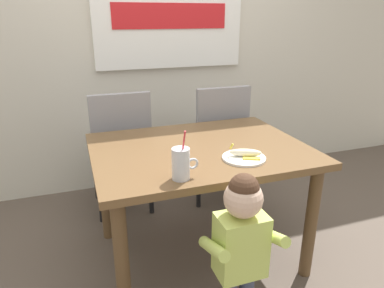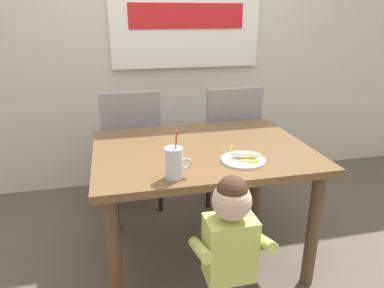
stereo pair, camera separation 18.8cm
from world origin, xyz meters
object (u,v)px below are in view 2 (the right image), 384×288
at_px(dining_table, 202,164).
at_px(snack_plate, 243,160).
at_px(milk_cup, 174,165).
at_px(dining_chair_left, 132,144).
at_px(toddler_standing, 230,241).
at_px(peeled_banana, 245,155).
at_px(dining_chair_right, 228,138).

relative_size(dining_table, snack_plate, 5.32).
xyz_separation_m(milk_cup, snack_plate, (0.38, 0.12, -0.06)).
relative_size(dining_chair_left, toddler_standing, 1.15).
xyz_separation_m(dining_chair_left, peeled_banana, (0.53, -0.94, 0.23)).
distance_m(dining_table, peeled_banana, 0.33).
height_order(dining_table, dining_chair_left, dining_chair_left).
relative_size(dining_table, dining_chair_left, 1.27).
height_order(milk_cup, peeled_banana, milk_cup).
distance_m(dining_chair_left, toddler_standing, 1.35).
relative_size(milk_cup, snack_plate, 1.07).
distance_m(dining_chair_left, dining_chair_right, 0.76).
bearing_deg(peeled_banana, snack_plate, -164.52).
height_order(toddler_standing, milk_cup, milk_cup).
xyz_separation_m(toddler_standing, snack_plate, (0.19, 0.36, 0.22)).
distance_m(milk_cup, snack_plate, 0.41).
xyz_separation_m(dining_chair_left, milk_cup, (0.14, -1.06, 0.26)).
relative_size(dining_chair_right, toddler_standing, 1.15).
bearing_deg(peeled_banana, milk_cup, -163.18).
bearing_deg(snack_plate, dining_table, 122.57).
relative_size(dining_chair_right, peeled_banana, 5.56).
distance_m(toddler_standing, snack_plate, 0.46).
xyz_separation_m(dining_table, milk_cup, (-0.23, -0.36, 0.17)).
height_order(dining_chair_right, toddler_standing, dining_chair_right).
bearing_deg(dining_chair_right, dining_chair_left, -2.74).
bearing_deg(dining_chair_left, dining_chair_right, 177.26).
bearing_deg(milk_cup, dining_chair_left, 97.38).
relative_size(dining_table, toddler_standing, 1.46).
bearing_deg(snack_plate, dining_chair_left, 118.89).
relative_size(dining_chair_left, snack_plate, 4.17).
distance_m(dining_chair_right, toddler_standing, 1.34).
bearing_deg(snack_plate, milk_cup, -163.13).
xyz_separation_m(dining_chair_right, peeled_banana, (-0.22, -0.91, 0.23)).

